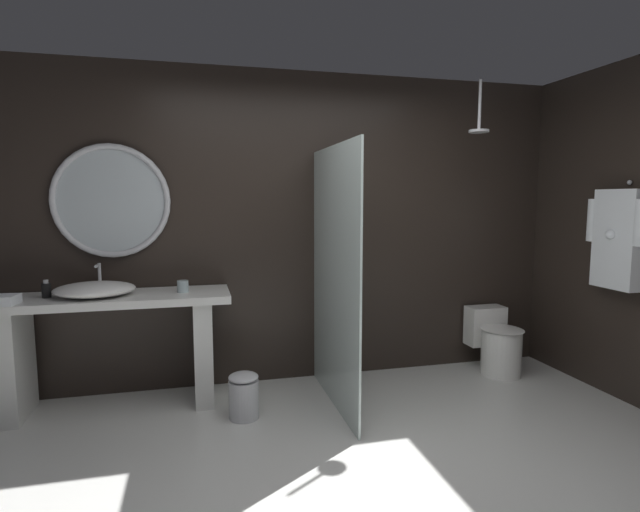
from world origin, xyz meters
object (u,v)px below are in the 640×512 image
at_px(tumbler_cup, 183,286).
at_px(rain_shower_head, 479,123).
at_px(waste_bin, 244,395).
at_px(hanging_bathrobe, 618,234).
at_px(soap_dispenser, 46,290).
at_px(vessel_sink, 95,289).
at_px(round_wall_mirror, 111,201).
at_px(toilet, 496,343).

bearing_deg(tumbler_cup, rain_shower_head, -4.36).
bearing_deg(waste_bin, hanging_bathrobe, -7.29).
distance_m(tumbler_cup, waste_bin, 0.93).
xyz_separation_m(soap_dispenser, waste_bin, (1.34, -0.42, -0.74)).
relative_size(tumbler_cup, soap_dispenser, 0.69).
height_order(vessel_sink, hanging_bathrobe, hanging_bathrobe).
xyz_separation_m(tumbler_cup, hanging_bathrobe, (3.18, -0.76, 0.39)).
distance_m(round_wall_mirror, hanging_bathrobe, 3.84).
relative_size(vessel_sink, waste_bin, 1.69).
relative_size(tumbler_cup, waste_bin, 0.27).
bearing_deg(hanging_bathrobe, waste_bin, 172.71).
height_order(vessel_sink, rain_shower_head, rain_shower_head).
height_order(soap_dispenser, hanging_bathrobe, hanging_bathrobe).
height_order(tumbler_cup, rain_shower_head, rain_shower_head).
relative_size(rain_shower_head, hanging_bathrobe, 0.51).
bearing_deg(vessel_sink, waste_bin, -21.22).
bearing_deg(soap_dispenser, round_wall_mirror, 29.20).
bearing_deg(tumbler_cup, toilet, -0.14).
distance_m(vessel_sink, toilet, 3.37).
xyz_separation_m(rain_shower_head, toilet, (0.36, 0.17, -1.89)).
bearing_deg(toilet, tumbler_cup, 179.86).
xyz_separation_m(tumbler_cup, round_wall_mirror, (-0.51, 0.25, 0.64)).
height_order(rain_shower_head, waste_bin, rain_shower_head).
bearing_deg(tumbler_cup, waste_bin, -45.23).
relative_size(rain_shower_head, toilet, 0.74).
bearing_deg(hanging_bathrobe, soap_dispenser, 169.28).
bearing_deg(round_wall_mirror, rain_shower_head, -8.63).
distance_m(vessel_sink, soap_dispenser, 0.33).
bearing_deg(rain_shower_head, soap_dispenser, 176.58).
relative_size(vessel_sink, tumbler_cup, 6.35).
distance_m(rain_shower_head, hanging_bathrobe, 1.35).
relative_size(round_wall_mirror, rain_shower_head, 2.09).
xyz_separation_m(tumbler_cup, rain_shower_head, (2.34, -0.18, 1.26)).
xyz_separation_m(round_wall_mirror, waste_bin, (0.92, -0.66, -1.37)).
distance_m(soap_dispenser, round_wall_mirror, 0.79).
bearing_deg(rain_shower_head, vessel_sink, 176.79).
relative_size(vessel_sink, round_wall_mirror, 0.64).
relative_size(vessel_sink, hanging_bathrobe, 0.68).
bearing_deg(soap_dispenser, rain_shower_head, -3.42).
height_order(tumbler_cup, toilet, tumbler_cup).
bearing_deg(rain_shower_head, toilet, 25.72).
xyz_separation_m(round_wall_mirror, hanging_bathrobe, (3.70, -1.02, -0.25)).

